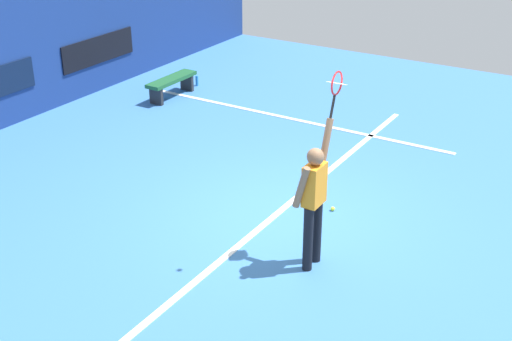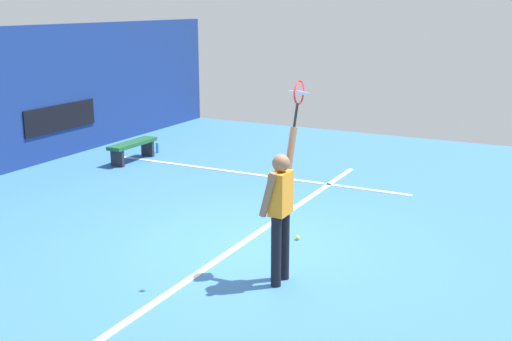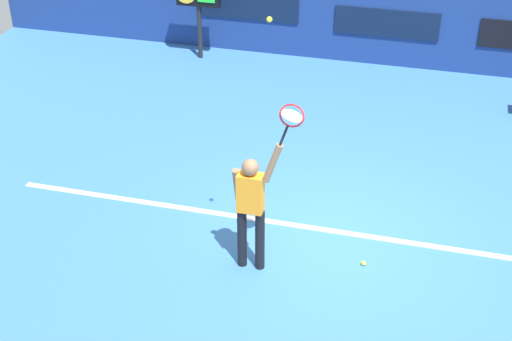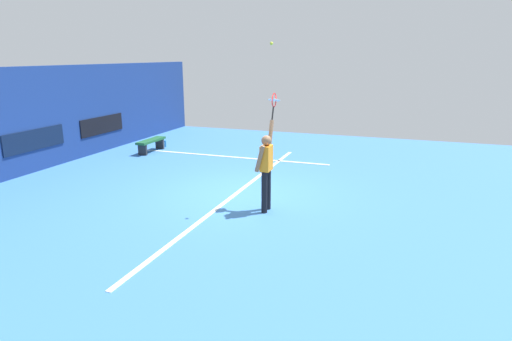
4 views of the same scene
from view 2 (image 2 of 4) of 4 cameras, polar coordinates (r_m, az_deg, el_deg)
ground_plane at (r=9.52m, az=-0.51°, el=-6.73°), size 18.00×18.00×0.00m
sponsor_banner_starboard at (r=15.39m, az=-16.99°, el=4.53°), size 2.20×0.03×0.60m
court_baseline at (r=9.59m, az=-1.31°, el=-6.55°), size 10.00×0.10×0.01m
court_sideline at (r=13.47m, az=-0.87°, el=-0.26°), size 0.10×7.00×0.01m
tennis_player at (r=8.00m, az=2.19°, el=-3.28°), size 0.67×0.31×1.98m
tennis_racket at (r=8.14m, az=3.82°, el=6.71°), size 0.40×0.27×0.63m
court_bench at (r=14.74m, az=-10.93°, el=2.11°), size 1.40×0.36×0.45m
water_bottle at (r=15.51m, az=-8.78°, el=2.00°), size 0.07×0.07×0.24m
spare_ball at (r=9.76m, az=3.73°, el=-6.00°), size 0.07×0.07×0.07m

